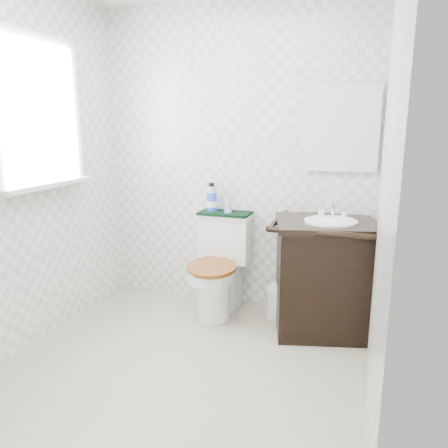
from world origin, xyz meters
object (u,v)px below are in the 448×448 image
Objects in this scene: mouthwash_bottle at (212,198)px; cup at (228,208)px; toilet at (220,270)px; vanity at (324,273)px; trash_bin at (281,302)px.

cup is (0.15, -0.03, -0.06)m from mouthwash_bottle.
toilet is at bearing -50.04° from mouthwash_bottle.
vanity is at bearing -12.61° from mouthwash_bottle.
vanity is at bearing -4.59° from toilet.
vanity is 11.35× the size of cup.
trash_bin is 0.99m from mouthwash_bottle.
mouthwash_bottle reaches higher than trash_bin.
trash_bin is 3.33× the size of cup.
toilet is 2.87× the size of trash_bin.
vanity is 0.90m from cup.
cup is at bearing 167.36° from vanity.
cup is at bearing 166.37° from trash_bin.
mouthwash_bottle reaches higher than toilet.
vanity is 0.44m from trash_bin.
mouthwash_bottle reaches higher than vanity.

